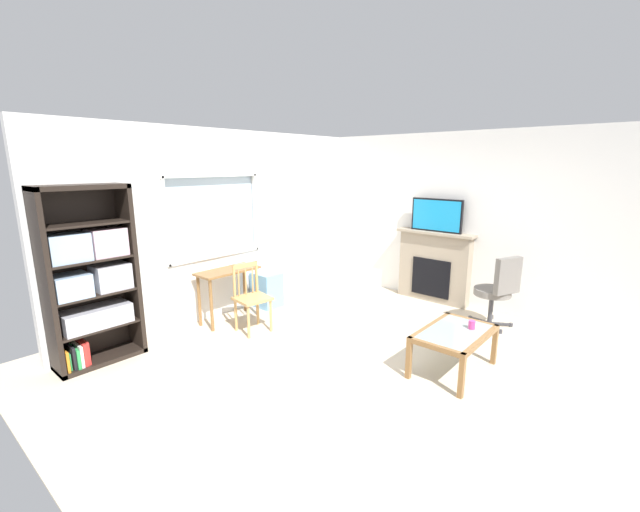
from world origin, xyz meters
TOP-DOWN VIEW (x-y plane):
  - ground at (0.00, 0.00)m, footprint 5.99×6.14m
  - wall_back_with_window at (0.03, 2.57)m, footprint 4.99×0.15m
  - wall_right at (2.56, 0.00)m, footprint 0.12×5.34m
  - bookshelf at (-2.00, 2.33)m, footprint 0.90×0.38m
  - desk_under_window at (-0.29, 2.22)m, footprint 0.88×0.38m
  - wooden_chair at (-0.31, 1.71)m, footprint 0.47×0.46m
  - plastic_drawer_unit at (0.46, 2.27)m, footprint 0.35×0.40m
  - fireplace at (2.40, 0.46)m, footprint 0.26×1.25m
  - tv at (2.38, 0.46)m, footprint 0.06×0.82m
  - office_chair at (1.91, -0.70)m, footprint 0.59×0.62m
  - coffee_table at (0.40, -0.76)m, footprint 0.95×0.61m
  - sippy_cup at (0.57, -0.87)m, footprint 0.07×0.07m

SIDE VIEW (x-z plane):
  - ground at x=0.00m, z-range -0.02..0.00m
  - plastic_drawer_unit at x=0.46m, z-range 0.00..0.53m
  - coffee_table at x=0.40m, z-range 0.16..0.61m
  - wooden_chair at x=-0.31m, z-range 0.01..0.91m
  - sippy_cup at x=0.57m, z-range 0.45..0.54m
  - office_chair at x=1.91m, z-range 0.05..1.05m
  - fireplace at x=2.40m, z-range 0.00..1.14m
  - desk_under_window at x=-0.29m, z-range 0.22..0.97m
  - bookshelf at x=-2.00m, z-range -0.04..1.93m
  - wall_back_with_window at x=0.03m, z-range -0.01..2.63m
  - wall_right at x=2.56m, z-range 0.00..2.64m
  - tv at x=2.38m, z-range 1.13..1.65m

